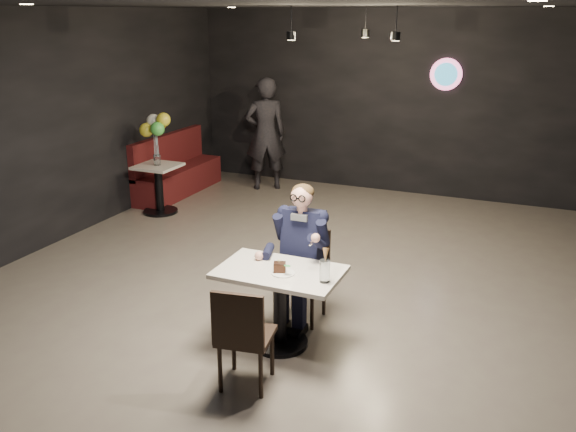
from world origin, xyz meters
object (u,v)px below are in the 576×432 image
at_px(chair_near, 246,334).
at_px(seated_man, 303,252).
at_px(sundae_glass, 325,271).
at_px(side_table, 159,189).
at_px(booth_bench, 178,165).
at_px(balloon_vase, 157,160).
at_px(passerby, 266,134).
at_px(chair_far, 302,276).
at_px(main_table, 280,308).

relative_size(chair_near, seated_man, 0.64).
distance_m(sundae_glass, side_table, 4.78).
bearing_deg(booth_bench, chair_near, -51.79).
xyz_separation_m(balloon_vase, passerby, (0.92, 1.88, 0.13)).
height_order(chair_far, chair_near, same).
height_order(main_table, sundae_glass, sundae_glass).
height_order(seated_man, passerby, passerby).
height_order(chair_near, booth_bench, booth_bench).
relative_size(chair_near, balloon_vase, 5.89).
distance_m(chair_near, passerby, 5.94).
xyz_separation_m(chair_far, passerby, (-2.36, 4.20, 0.50)).
distance_m(side_table, passerby, 2.17).
relative_size(booth_bench, passerby, 1.05).
relative_size(seated_man, booth_bench, 0.72).
xyz_separation_m(seated_man, booth_bench, (-3.58, 3.32, -0.22)).
relative_size(main_table, sundae_glass, 5.56).
distance_m(seated_man, passerby, 4.83).
distance_m(chair_far, side_table, 4.02).
bearing_deg(seated_man, passerby, 119.36).
xyz_separation_m(sundae_glass, balloon_vase, (-3.73, 2.95, -0.02)).
bearing_deg(balloon_vase, passerby, 64.01).
height_order(sundae_glass, balloon_vase, sundae_glass).
relative_size(side_table, passerby, 0.39).
height_order(sundae_glass, booth_bench, booth_bench).
bearing_deg(sundae_glass, booth_bench, 135.57).
xyz_separation_m(sundae_glass, side_table, (-3.73, 2.95, -0.47)).
distance_m(chair_far, balloon_vase, 4.04).
distance_m(seated_man, balloon_vase, 4.02).
distance_m(chair_near, seated_man, 1.25).
bearing_deg(sundae_glass, chair_far, 125.75).
relative_size(main_table, seated_man, 0.76).
bearing_deg(chair_near, seated_man, 80.70).
bearing_deg(booth_bench, seated_man, -42.87).
distance_m(seated_man, side_table, 4.03).
bearing_deg(seated_man, main_table, -90.00).
relative_size(side_table, balloon_vase, 4.83).
bearing_deg(main_table, passerby, 116.44).
bearing_deg(booth_bench, main_table, -47.26).
bearing_deg(main_table, side_table, 138.78).
height_order(booth_bench, passerby, passerby).
xyz_separation_m(seated_man, passerby, (-2.36, 4.20, 0.24)).
xyz_separation_m(chair_far, balloon_vase, (-3.28, 2.32, 0.37)).
relative_size(sundae_glass, passerby, 0.10).
distance_m(main_table, passerby, 5.34).
height_order(chair_near, seated_man, seated_man).
xyz_separation_m(chair_far, chair_near, (0.00, -1.22, 0.00)).
relative_size(chair_near, side_table, 1.22).
height_order(chair_near, balloon_vase, chair_near).
bearing_deg(chair_far, chair_near, -90.00).
bearing_deg(side_table, seated_man, -35.32).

